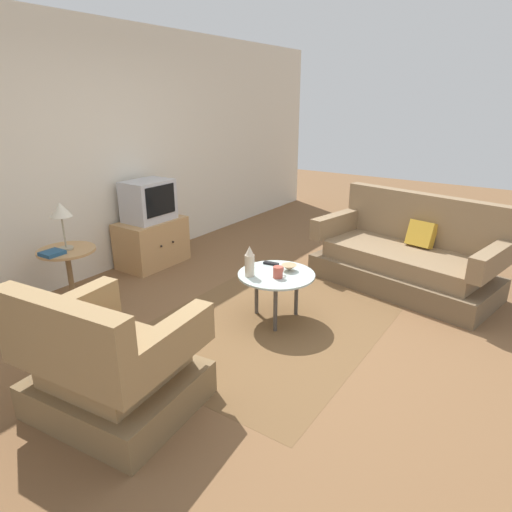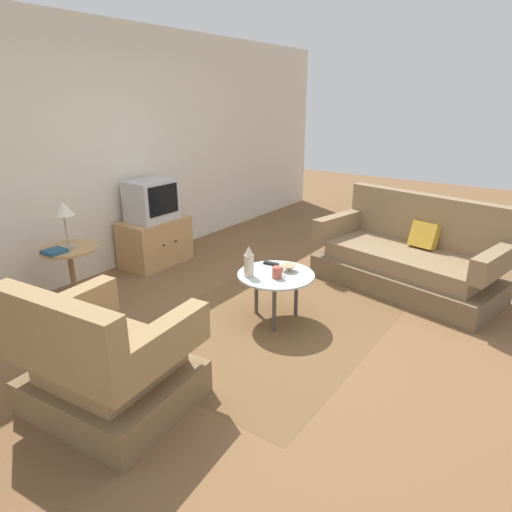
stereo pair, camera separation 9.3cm
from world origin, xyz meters
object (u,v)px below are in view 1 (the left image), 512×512
(armchair, at_px, (110,368))
(television, at_px, (148,201))
(coffee_table, at_px, (276,278))
(table_lamp, at_px, (61,212))
(side_table, at_px, (69,265))
(vase, at_px, (250,262))
(book, at_px, (52,253))
(mug, at_px, (278,272))
(tv_stand, at_px, (152,242))
(bowl, at_px, (289,268))
(couch, at_px, (407,258))
(tv_remote_dark, at_px, (271,263))

(armchair, bearing_deg, television, 125.11)
(coffee_table, bearing_deg, table_lamp, 115.81)
(side_table, bearing_deg, vase, -67.00)
(table_lamp, distance_m, book, 0.38)
(television, xyz_separation_m, mug, (-0.44, -2.04, -0.28))
(coffee_table, relative_size, mug, 5.00)
(tv_stand, height_order, vase, vase)
(armchair, distance_m, mug, 1.61)
(armchair, xyz_separation_m, bowl, (1.77, -0.27, 0.16))
(armchair, height_order, couch, couch)
(table_lamp, distance_m, bowl, 2.13)
(book, bearing_deg, tv_stand, 6.58)
(tv_remote_dark, bearing_deg, book, -150.29)
(bowl, bearing_deg, armchair, 171.31)
(side_table, bearing_deg, coffee_table, -64.08)
(couch, bearing_deg, coffee_table, 74.57)
(couch, height_order, television, television)
(vase, height_order, tv_remote_dark, vase)
(mug, bearing_deg, side_table, 113.47)
(couch, distance_m, tv_remote_dark, 1.57)
(tv_stand, distance_m, mug, 2.10)
(television, distance_m, bowl, 2.08)
(armchair, relative_size, book, 5.54)
(table_lamp, relative_size, tv_remote_dark, 3.00)
(tv_stand, bearing_deg, bowl, -97.07)
(side_table, bearing_deg, mug, -66.53)
(table_lamp, bearing_deg, coffee_table, -64.19)
(couch, xyz_separation_m, tv_stand, (-1.06, 2.72, -0.03))
(tv_stand, distance_m, book, 1.46)
(side_table, xyz_separation_m, tv_stand, (1.24, 0.21, -0.15))
(armchair, xyz_separation_m, mug, (1.58, -0.27, 0.18))
(armchair, bearing_deg, table_lamp, 147.18)
(mug, distance_m, tv_remote_dark, 0.32)
(tv_stand, relative_size, bowl, 5.79)
(mug, xyz_separation_m, tv_remote_dark, (0.23, 0.22, -0.04))
(television, bearing_deg, table_lamp, -170.49)
(armchair, xyz_separation_m, vase, (1.47, -0.05, 0.27))
(table_lamp, relative_size, bowl, 3.23)
(side_table, bearing_deg, table_lamp, 14.33)
(side_table, bearing_deg, tv_stand, 9.40)
(table_lamp, xyz_separation_m, mug, (0.79, -1.84, -0.43))
(armchair, distance_m, bowl, 1.80)
(armchair, distance_m, side_table, 1.75)
(television, bearing_deg, bowl, -97.06)
(coffee_table, height_order, television, television)
(side_table, xyz_separation_m, television, (1.24, 0.21, 0.36))
(armchair, xyz_separation_m, tv_remote_dark, (1.81, -0.05, 0.14))
(mug, relative_size, book, 0.72)
(armchair, bearing_deg, bowl, 75.24)
(table_lamp, bearing_deg, couch, -47.58)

